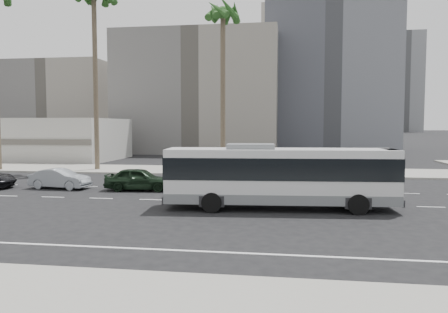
% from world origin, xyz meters
% --- Properties ---
extents(ground, '(700.00, 700.00, 0.00)m').
position_xyz_m(ground, '(0.00, 0.00, 0.00)').
color(ground, black).
rests_on(ground, ground).
extents(sidewalk_north, '(120.00, 7.00, 0.15)m').
position_xyz_m(sidewalk_north, '(0.00, 15.50, 0.07)').
color(sidewalk_north, gray).
rests_on(sidewalk_north, ground).
extents(commercial_low, '(22.00, 12.16, 5.00)m').
position_xyz_m(commercial_low, '(-30.00, 25.99, 2.50)').
color(commercial_low, '#BAB6AD').
rests_on(commercial_low, ground).
extents(midrise_beige_west, '(24.00, 18.00, 18.00)m').
position_xyz_m(midrise_beige_west, '(-12.00, 45.00, 9.00)').
color(midrise_beige_west, slate).
rests_on(midrise_beige_west, ground).
extents(midrise_gray_center, '(20.00, 20.00, 26.00)m').
position_xyz_m(midrise_gray_center, '(8.00, 52.00, 13.00)').
color(midrise_gray_center, '#50525B').
rests_on(midrise_gray_center, ground).
extents(midrise_beige_far, '(18.00, 16.00, 15.00)m').
position_xyz_m(midrise_beige_far, '(-38.00, 50.00, 7.50)').
color(midrise_beige_far, slate).
rests_on(midrise_beige_far, ground).
extents(civic_tower, '(42.00, 42.00, 129.00)m').
position_xyz_m(civic_tower, '(-2.00, 250.00, 38.83)').
color(civic_tower, '#B9B0A0').
rests_on(civic_tower, ground).
extents(highrise_right, '(26.00, 26.00, 70.00)m').
position_xyz_m(highrise_right, '(45.00, 230.00, 35.00)').
color(highrise_right, slate).
rests_on(highrise_right, ground).
extents(highrise_far, '(22.00, 22.00, 60.00)m').
position_xyz_m(highrise_far, '(70.00, 260.00, 30.00)').
color(highrise_far, slate).
rests_on(highrise_far, ground).
extents(city_bus, '(11.61, 3.42, 3.29)m').
position_xyz_m(city_bus, '(1.25, -1.54, 1.73)').
color(city_bus, silver).
rests_on(city_bus, ground).
extents(car_a, '(2.11, 4.49, 1.48)m').
position_xyz_m(car_a, '(-7.90, 3.35, 0.74)').
color(car_a, black).
rests_on(car_a, ground).
extents(car_b, '(1.79, 4.15, 1.33)m').
position_xyz_m(car_b, '(-13.40, 3.34, 0.67)').
color(car_b, gray).
rests_on(car_b, ground).
extents(palm_near, '(4.44, 4.44, 14.96)m').
position_xyz_m(palm_near, '(-4.02, 14.09, 13.55)').
color(palm_near, brown).
rests_on(palm_near, ground).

